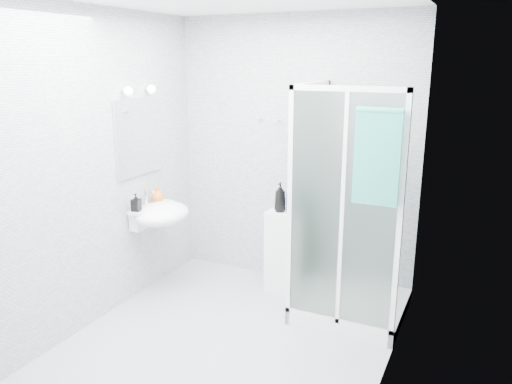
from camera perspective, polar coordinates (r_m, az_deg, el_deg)
The scene contains 12 objects.
room at distance 3.69m, azimuth -3.05°, elevation 1.08°, with size 2.40×2.60×2.60m.
shower_enclosure at distance 4.41m, azimuth 9.75°, elevation -8.50°, with size 0.90×0.95×2.00m.
wall_basin at distance 4.71m, azimuth -10.92°, elevation -2.48°, with size 0.46×0.56×0.35m.
mirror at distance 4.67m, azimuth -13.32°, elevation 6.12°, with size 0.02×0.60×0.70m, color white.
vanity_lights at distance 4.60m, azimuth -13.14°, elevation 11.26°, with size 0.10×0.40×0.08m.
wall_hooks at distance 4.86m, azimuth 1.43°, elevation 8.26°, with size 0.23×0.06×0.03m.
storage_cabinet at distance 4.85m, azimuth 3.53°, elevation -6.67°, with size 0.35×0.37×0.80m.
hand_towel at distance 3.64m, azimuth 13.67°, elevation 4.14°, with size 0.33×0.05×0.70m.
shampoo_bottle_a at distance 4.65m, azimuth 2.78°, elevation -0.60°, with size 0.11×0.11×0.28m, color black.
shampoo_bottle_b at distance 4.69m, azimuth 4.48°, elevation -0.59°, with size 0.12×0.12×0.26m, color #0B1547.
soap_dispenser_orange at distance 4.85m, azimuth -11.19°, elevation -0.25°, with size 0.12×0.12×0.15m, color orange.
soap_dispenser_black at distance 4.59m, azimuth -13.55°, elevation -1.15°, with size 0.07×0.08×0.16m, color black.
Camera 1 is at (1.72, -3.15, 2.18)m, focal length 35.00 mm.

